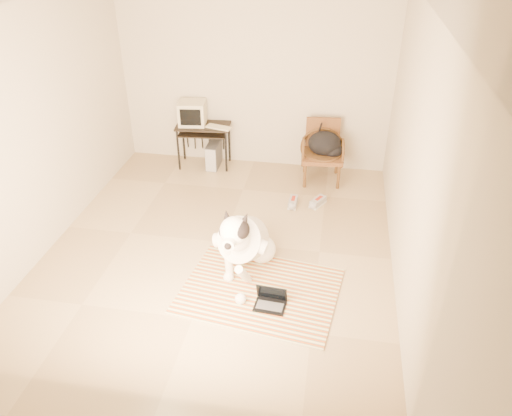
% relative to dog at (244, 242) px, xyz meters
% --- Properties ---
extents(floor, '(4.50, 4.50, 0.00)m').
position_rel_dog_xyz_m(floor, '(-0.36, 0.45, -0.37)').
color(floor, tan).
rests_on(floor, ground).
extents(ceiling, '(4.50, 4.50, 0.00)m').
position_rel_dog_xyz_m(ceiling, '(-0.36, 0.45, 2.33)').
color(ceiling, white).
rests_on(ceiling, wall_back).
extents(wall_back, '(4.50, 0.00, 4.50)m').
position_rel_dog_xyz_m(wall_back, '(-0.36, 2.70, 0.98)').
color(wall_back, beige).
rests_on(wall_back, floor).
extents(wall_front, '(4.50, 0.00, 4.50)m').
position_rel_dog_xyz_m(wall_front, '(-0.36, -1.80, 0.98)').
color(wall_front, beige).
rests_on(wall_front, floor).
extents(wall_left, '(0.00, 4.50, 4.50)m').
position_rel_dog_xyz_m(wall_left, '(-2.36, 0.45, 0.98)').
color(wall_left, beige).
rests_on(wall_left, floor).
extents(wall_right, '(0.00, 4.50, 4.50)m').
position_rel_dog_xyz_m(wall_right, '(1.64, 0.45, 0.98)').
color(wall_right, beige).
rests_on(wall_right, floor).
extents(rug, '(1.76, 1.43, 0.02)m').
position_rel_dog_xyz_m(rug, '(0.23, -0.36, -0.36)').
color(rug, '#BB4E19').
rests_on(rug, floor).
extents(dog, '(0.62, 1.31, 0.94)m').
position_rel_dog_xyz_m(dog, '(0.00, 0.00, 0.00)').
color(dog, white).
rests_on(dog, rug).
extents(laptop, '(0.33, 0.25, 0.22)m').
position_rel_dog_xyz_m(laptop, '(0.38, -0.56, -0.30)').
color(laptop, black).
rests_on(laptop, rug).
extents(computer_desk, '(0.83, 0.51, 0.67)m').
position_rel_dog_xyz_m(computer_desk, '(-1.09, 2.44, 0.20)').
color(computer_desk, black).
rests_on(computer_desk, floor).
extents(crt_monitor, '(0.43, 0.41, 0.35)m').
position_rel_dog_xyz_m(crt_monitor, '(-1.25, 2.47, 0.47)').
color(crt_monitor, beige).
rests_on(crt_monitor, computer_desk).
extents(desk_keyboard, '(0.40, 0.23, 0.02)m').
position_rel_dog_xyz_m(desk_keyboard, '(-0.83, 2.38, 0.31)').
color(desk_keyboard, beige).
rests_on(desk_keyboard, computer_desk).
extents(pc_tower, '(0.17, 0.41, 0.38)m').
position_rel_dog_xyz_m(pc_tower, '(-0.94, 2.42, -0.18)').
color(pc_tower, '#49494B').
rests_on(pc_tower, floor).
extents(rattan_chair, '(0.62, 0.60, 0.87)m').
position_rel_dog_xyz_m(rattan_chair, '(0.71, 2.31, 0.07)').
color(rattan_chair, brown).
rests_on(rattan_chair, floor).
extents(backpack, '(0.51, 0.39, 0.35)m').
position_rel_dog_xyz_m(backpack, '(0.76, 2.27, 0.19)').
color(backpack, black).
rests_on(backpack, rattan_chair).
extents(sneaker_left, '(0.12, 0.28, 0.10)m').
position_rel_dog_xyz_m(sneaker_left, '(0.39, 1.47, -0.33)').
color(sneaker_left, silver).
rests_on(sneaker_left, floor).
extents(sneaker_right, '(0.24, 0.31, 0.10)m').
position_rel_dog_xyz_m(sneaker_right, '(0.73, 1.53, -0.33)').
color(sneaker_right, silver).
rests_on(sneaker_right, floor).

